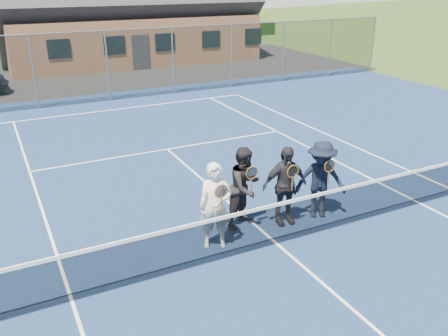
% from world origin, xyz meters
% --- Properties ---
extents(ground, '(220.00, 220.00, 0.00)m').
position_xyz_m(ground, '(0.00, 20.00, 0.00)').
color(ground, '#2D4719').
rests_on(ground, ground).
extents(court_surface, '(30.00, 30.00, 0.02)m').
position_xyz_m(court_surface, '(0.00, 0.00, 0.01)').
color(court_surface, navy).
rests_on(court_surface, ground).
extents(tarmac_carpark, '(40.00, 12.00, 0.01)m').
position_xyz_m(tarmac_carpark, '(-4.00, 20.00, 0.01)').
color(tarmac_carpark, black).
rests_on(tarmac_carpark, ground).
extents(hedge_row, '(40.00, 1.20, 1.10)m').
position_xyz_m(hedge_row, '(0.00, 32.00, 0.55)').
color(hedge_row, black).
rests_on(hedge_row, ground).
extents(court_markings, '(11.03, 23.83, 0.01)m').
position_xyz_m(court_markings, '(0.00, 0.00, 0.02)').
color(court_markings, white).
rests_on(court_markings, court_surface).
extents(tennis_net, '(11.68, 0.08, 1.10)m').
position_xyz_m(tennis_net, '(0.00, 0.00, 0.54)').
color(tennis_net, slate).
rests_on(tennis_net, ground).
extents(perimeter_fence, '(30.07, 0.07, 3.02)m').
position_xyz_m(perimeter_fence, '(0.00, 13.50, 1.52)').
color(perimeter_fence, slate).
rests_on(perimeter_fence, ground).
extents(player_a, '(0.77, 0.65, 1.80)m').
position_xyz_m(player_a, '(-1.15, 0.52, 0.92)').
color(player_a, white).
rests_on(player_a, court_surface).
extents(player_b, '(1.07, 0.97, 1.80)m').
position_xyz_m(player_b, '(-0.18, 1.05, 0.92)').
color(player_b, black).
rests_on(player_b, court_surface).
extents(player_c, '(1.09, 0.55, 1.80)m').
position_xyz_m(player_c, '(0.63, 0.73, 0.92)').
color(player_c, black).
rests_on(player_c, court_surface).
extents(player_d, '(1.33, 1.08, 1.80)m').
position_xyz_m(player_d, '(1.51, 0.63, 0.92)').
color(player_d, black).
rests_on(player_d, court_surface).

